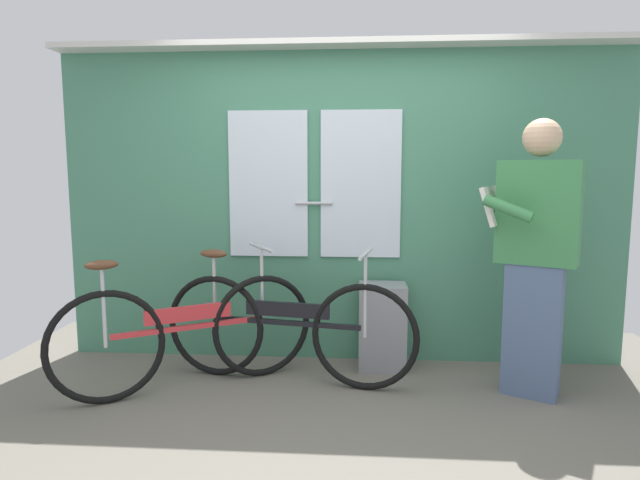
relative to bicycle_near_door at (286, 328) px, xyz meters
name	(u,v)px	position (x,y,z in m)	size (l,w,h in m)	color
ground_plane	(331,447)	(0.35, -0.83, -0.41)	(5.27, 4.35, 0.04)	#666056
train_door_wall	(340,200)	(0.35, 0.53, 0.86)	(4.27, 0.28, 2.39)	#427F60
bicycle_near_door	(286,328)	(0.00, 0.00, 0.00)	(1.79, 0.49, 0.94)	black
bicycle_leaning_behind	(188,333)	(-0.64, -0.16, 0.00)	(1.55, 0.95, 0.94)	black
passenger_reading_newspaper	(535,252)	(1.62, -0.10, 0.56)	(0.64, 0.60, 1.79)	slate
trash_bin_by_wall	(382,326)	(0.67, 0.32, -0.07)	(0.35, 0.28, 0.64)	gray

